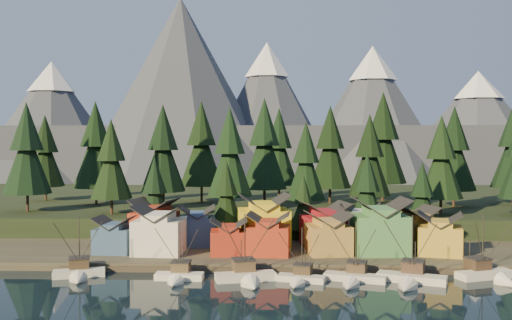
{
  "coord_description": "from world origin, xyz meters",
  "views": [
    {
      "loc": [
        -1.47,
        -85.53,
        23.6
      ],
      "look_at": [
        -5.13,
        30.0,
        19.56
      ],
      "focal_mm": 40.0,
      "sensor_mm": 36.0,
      "label": 1
    }
  ],
  "objects_px": {
    "boat_3": "(300,271)",
    "boat_6": "(490,266)",
    "house_back_0": "(154,220)",
    "house_front_0": "(114,234)",
    "boat_0": "(79,264)",
    "boat_5": "(411,270)",
    "boat_1": "(178,268)",
    "boat_4": "(354,271)",
    "house_front_1": "(159,228)",
    "boat_2": "(247,268)",
    "house_back_1": "(197,225)"
  },
  "relations": [
    {
      "from": "boat_3",
      "to": "boat_6",
      "type": "relative_size",
      "value": 0.83
    },
    {
      "from": "house_back_0",
      "to": "house_front_0",
      "type": "bearing_deg",
      "value": -107.4
    },
    {
      "from": "boat_0",
      "to": "boat_5",
      "type": "distance_m",
      "value": 55.87
    },
    {
      "from": "boat_1",
      "to": "boat_5",
      "type": "relative_size",
      "value": 0.87
    },
    {
      "from": "house_back_0",
      "to": "boat_1",
      "type": "bearing_deg",
      "value": -58.04
    },
    {
      "from": "boat_3",
      "to": "boat_5",
      "type": "distance_m",
      "value": 18.09
    },
    {
      "from": "boat_4",
      "to": "house_front_0",
      "type": "height_order",
      "value": "boat_4"
    },
    {
      "from": "house_front_1",
      "to": "house_back_0",
      "type": "xyz_separation_m",
      "value": [
        -3.19,
        10.78,
        -0.02
      ]
    },
    {
      "from": "boat_1",
      "to": "house_front_0",
      "type": "bearing_deg",
      "value": 135.92
    },
    {
      "from": "boat_1",
      "to": "boat_2",
      "type": "bearing_deg",
      "value": -0.19
    },
    {
      "from": "boat_6",
      "to": "house_front_0",
      "type": "bearing_deg",
      "value": 148.62
    },
    {
      "from": "boat_2",
      "to": "boat_5",
      "type": "height_order",
      "value": "boat_2"
    },
    {
      "from": "boat_4",
      "to": "boat_0",
      "type": "bearing_deg",
      "value": -164.64
    },
    {
      "from": "boat_2",
      "to": "house_front_0",
      "type": "distance_m",
      "value": 31.46
    },
    {
      "from": "house_front_0",
      "to": "house_front_1",
      "type": "bearing_deg",
      "value": 0.98
    },
    {
      "from": "boat_0",
      "to": "house_front_1",
      "type": "xyz_separation_m",
      "value": [
        11.04,
        13.75,
        4.16
      ]
    },
    {
      "from": "boat_2",
      "to": "boat_5",
      "type": "distance_m",
      "value": 26.89
    },
    {
      "from": "boat_3",
      "to": "boat_5",
      "type": "bearing_deg",
      "value": 14.71
    },
    {
      "from": "boat_1",
      "to": "house_front_1",
      "type": "distance_m",
      "value": 17.05
    },
    {
      "from": "boat_0",
      "to": "house_front_1",
      "type": "relative_size",
      "value": 1.21
    },
    {
      "from": "boat_0",
      "to": "boat_6",
      "type": "xyz_separation_m",
      "value": [
        69.89,
        0.92,
        -0.06
      ]
    },
    {
      "from": "boat_4",
      "to": "house_front_1",
      "type": "height_order",
      "value": "house_front_1"
    },
    {
      "from": "boat_1",
      "to": "house_front_0",
      "type": "relative_size",
      "value": 1.41
    },
    {
      "from": "boat_2",
      "to": "boat_4",
      "type": "relative_size",
      "value": 1.1
    },
    {
      "from": "boat_2",
      "to": "house_back_1",
      "type": "height_order",
      "value": "boat_2"
    },
    {
      "from": "boat_4",
      "to": "house_front_0",
      "type": "xyz_separation_m",
      "value": [
        -44.53,
        15.95,
        3.26
      ]
    },
    {
      "from": "boat_0",
      "to": "boat_1",
      "type": "bearing_deg",
      "value": -21.7
    },
    {
      "from": "boat_6",
      "to": "house_back_0",
      "type": "bearing_deg",
      "value": 138.97
    },
    {
      "from": "boat_0",
      "to": "boat_5",
      "type": "bearing_deg",
      "value": -19.13
    },
    {
      "from": "boat_2",
      "to": "boat_5",
      "type": "xyz_separation_m",
      "value": [
        26.89,
        -0.33,
        -0.16
      ]
    },
    {
      "from": "boat_2",
      "to": "boat_1",
      "type": "bearing_deg",
      "value": 163.46
    },
    {
      "from": "house_back_1",
      "to": "boat_2",
      "type": "bearing_deg",
      "value": -72.37
    },
    {
      "from": "boat_6",
      "to": "house_back_0",
      "type": "relative_size",
      "value": 1.18
    },
    {
      "from": "boat_4",
      "to": "boat_1",
      "type": "bearing_deg",
      "value": -162.95
    },
    {
      "from": "house_front_1",
      "to": "house_back_0",
      "type": "relative_size",
      "value": 0.94
    },
    {
      "from": "boat_0",
      "to": "house_front_0",
      "type": "distance_m",
      "value": 14.76
    },
    {
      "from": "boat_5",
      "to": "boat_4",
      "type": "bearing_deg",
      "value": -162.53
    },
    {
      "from": "boat_1",
      "to": "boat_3",
      "type": "relative_size",
      "value": 1.07
    },
    {
      "from": "boat_2",
      "to": "boat_5",
      "type": "bearing_deg",
      "value": -15.09
    },
    {
      "from": "house_front_1",
      "to": "house_back_0",
      "type": "height_order",
      "value": "house_front_1"
    },
    {
      "from": "house_front_1",
      "to": "boat_4",
      "type": "bearing_deg",
      "value": -20.72
    },
    {
      "from": "boat_5",
      "to": "house_back_0",
      "type": "bearing_deg",
      "value": 172.09
    },
    {
      "from": "boat_0",
      "to": "boat_4",
      "type": "distance_m",
      "value": 46.68
    },
    {
      "from": "boat_1",
      "to": "boat_3",
      "type": "distance_m",
      "value": 20.4
    },
    {
      "from": "boat_0",
      "to": "house_front_0",
      "type": "relative_size",
      "value": 1.53
    },
    {
      "from": "boat_2",
      "to": "boat_5",
      "type": "relative_size",
      "value": 1.01
    },
    {
      "from": "boat_3",
      "to": "boat_1",
      "type": "bearing_deg",
      "value": -166.92
    },
    {
      "from": "house_front_1",
      "to": "house_back_1",
      "type": "distance_m",
      "value": 10.86
    },
    {
      "from": "house_back_0",
      "to": "boat_2",
      "type": "bearing_deg",
      "value": -39.55
    },
    {
      "from": "boat_4",
      "to": "boat_6",
      "type": "relative_size",
      "value": 0.94
    }
  ]
}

